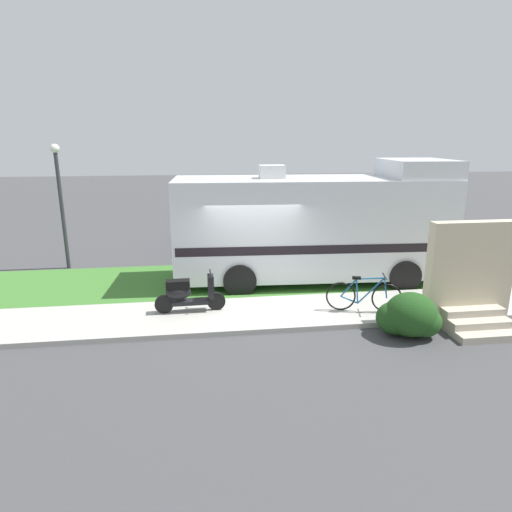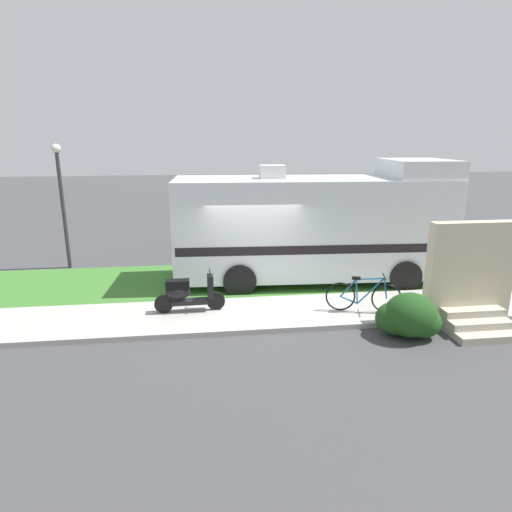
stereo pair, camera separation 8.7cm
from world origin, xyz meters
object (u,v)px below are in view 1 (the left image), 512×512
bottle_green (408,303)px  street_lamp_post (60,194)px  bicycle (364,296)px  pickup_truck_near (274,219)px  scooter (187,293)px  motorhome_rv (315,225)px

bottle_green → street_lamp_post: (-9.37, 5.01, 2.21)m
bicycle → pickup_truck_near: size_ratio=0.33×
scooter → bicycle: size_ratio=0.96×
scooter → street_lamp_post: street_lamp_post is taller
bicycle → bottle_green: bicycle is taller
scooter → street_lamp_post: size_ratio=0.42×
street_lamp_post → bicycle: bearing=-31.9°
pickup_truck_near → motorhome_rv: bearing=-86.1°
pickup_truck_near → bottle_green: pickup_truck_near is taller
pickup_truck_near → street_lamp_post: bearing=-159.8°
scooter → pickup_truck_near: pickup_truck_near is taller
pickup_truck_near → street_lamp_post: (-7.34, -2.70, 1.47)m
motorhome_rv → street_lamp_post: size_ratio=2.00×
street_lamp_post → scooter: bearing=-48.7°
motorhome_rv → bicycle: (0.50, -2.74, -1.18)m
motorhome_rv → pickup_truck_near: bearing=93.9°
pickup_truck_near → scooter: bearing=-114.8°
scooter → bicycle: 4.23m
bicycle → scooter: bearing=172.7°
motorhome_rv → bottle_green: 3.47m
motorhome_rv → scooter: motorhome_rv is taller
motorhome_rv → bottle_green: bearing=-57.7°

